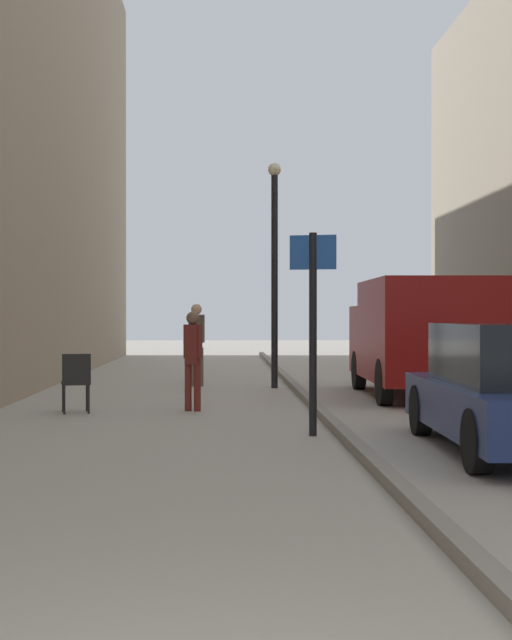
{
  "coord_description": "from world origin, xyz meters",
  "views": [
    {
      "loc": [
        0.05,
        -2.65,
        1.55
      ],
      "look_at": [
        0.6,
        11.69,
        1.47
      ],
      "focal_mm": 50.56,
      "sensor_mm": 36.0,
      "label": 1
    }
  ],
  "objects_px": {
    "pedestrian_mid_block": "(193,354)",
    "delivery_van": "(421,334)",
    "street_sign_post": "(313,315)",
    "pedestrian_main_foreground": "(197,339)",
    "cafe_chair_near_window": "(76,379)",
    "lamp_post": "(275,259)"
  },
  "relations": [
    {
      "from": "pedestrian_mid_block",
      "to": "delivery_van",
      "type": "bearing_deg",
      "value": 50.79
    },
    {
      "from": "pedestrian_mid_block",
      "to": "street_sign_post",
      "type": "distance_m",
      "value": 3.48
    },
    {
      "from": "pedestrian_main_foreground",
      "to": "pedestrian_mid_block",
      "type": "bearing_deg",
      "value": 98.48
    },
    {
      "from": "delivery_van",
      "to": "pedestrian_main_foreground",
      "type": "bearing_deg",
      "value": 149.21
    },
    {
      "from": "pedestrian_mid_block",
      "to": "street_sign_post",
      "type": "xyz_separation_m",
      "value": [
        1.63,
        -3.02,
        0.62
      ]
    },
    {
      "from": "pedestrian_main_foreground",
      "to": "cafe_chair_near_window",
      "type": "relative_size",
      "value": 1.9
    },
    {
      "from": "delivery_van",
      "to": "cafe_chair_near_window",
      "type": "relative_size",
      "value": 5.24
    },
    {
      "from": "delivery_van",
      "to": "lamp_post",
      "type": "distance_m",
      "value": 3.73
    },
    {
      "from": "delivery_van",
      "to": "lamp_post",
      "type": "height_order",
      "value": "lamp_post"
    },
    {
      "from": "pedestrian_main_foreground",
      "to": "pedestrian_mid_block",
      "type": "distance_m",
      "value": 5.06
    },
    {
      "from": "delivery_van",
      "to": "cafe_chair_near_window",
      "type": "bearing_deg",
      "value": -155.27
    },
    {
      "from": "cafe_chair_near_window",
      "to": "pedestrian_mid_block",
      "type": "bearing_deg",
      "value": -4.44
    },
    {
      "from": "pedestrian_mid_block",
      "to": "cafe_chair_near_window",
      "type": "relative_size",
      "value": 1.7
    },
    {
      "from": "pedestrian_mid_block",
      "to": "street_sign_post",
      "type": "relative_size",
      "value": 0.62
    },
    {
      "from": "cafe_chair_near_window",
      "to": "pedestrian_main_foreground",
      "type": "bearing_deg",
      "value": 59.3
    },
    {
      "from": "pedestrian_main_foreground",
      "to": "pedestrian_mid_block",
      "type": "xyz_separation_m",
      "value": [
        0.08,
        -5.06,
        -0.11
      ]
    },
    {
      "from": "pedestrian_main_foreground",
      "to": "pedestrian_mid_block",
      "type": "height_order",
      "value": "pedestrian_main_foreground"
    },
    {
      "from": "pedestrian_main_foreground",
      "to": "lamp_post",
      "type": "height_order",
      "value": "lamp_post"
    },
    {
      "from": "delivery_van",
      "to": "street_sign_post",
      "type": "height_order",
      "value": "street_sign_post"
    },
    {
      "from": "pedestrian_mid_block",
      "to": "cafe_chair_near_window",
      "type": "distance_m",
      "value": 1.88
    },
    {
      "from": "pedestrian_mid_block",
      "to": "lamp_post",
      "type": "distance_m",
      "value": 5.1
    },
    {
      "from": "street_sign_post",
      "to": "lamp_post",
      "type": "bearing_deg",
      "value": -74.88
    }
  ]
}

